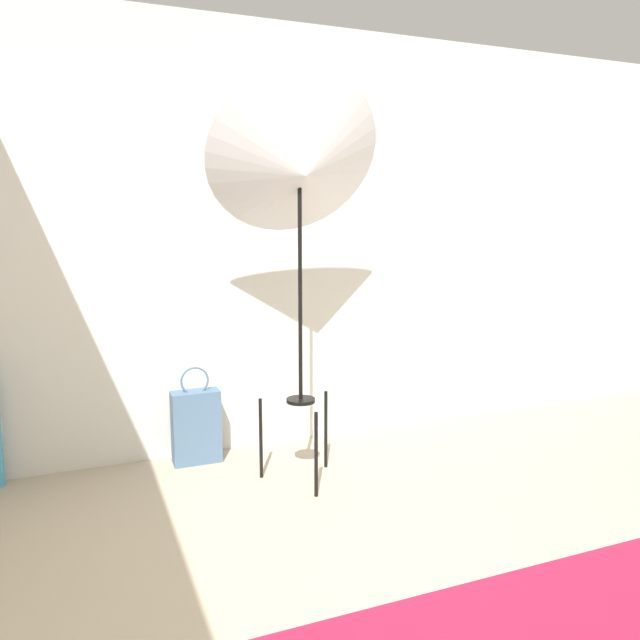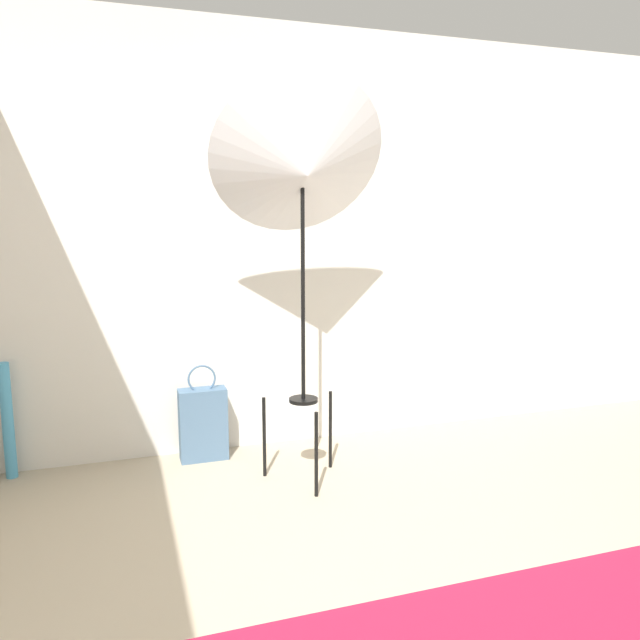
# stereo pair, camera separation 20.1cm
# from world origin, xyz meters

# --- Properties ---
(wall_back) EXTENTS (8.00, 0.05, 2.60)m
(wall_back) POSITION_xyz_m (0.00, 2.39, 1.30)
(wall_back) COLOR silver
(wall_back) RESTS_ON ground_plane
(photo_umbrella) EXTENTS (0.94, 0.69, 2.18)m
(photo_umbrella) POSITION_xyz_m (0.05, 1.75, 1.71)
(photo_umbrella) COLOR black
(photo_umbrella) RESTS_ON ground_plane
(tote_bag) EXTENTS (0.28, 0.13, 0.59)m
(tote_bag) POSITION_xyz_m (-0.44, 2.23, 0.23)
(tote_bag) COLOR slate
(tote_bag) RESTS_ON ground_plane
(paper_roll) EXTENTS (0.06, 0.06, 0.66)m
(paper_roll) POSITION_xyz_m (-1.51, 2.30, 0.33)
(paper_roll) COLOR #4CA3D1
(paper_roll) RESTS_ON ground_plane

